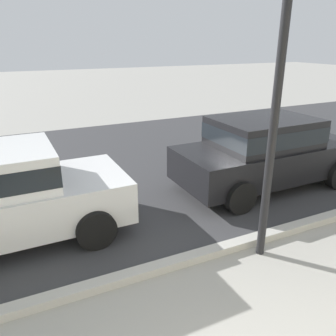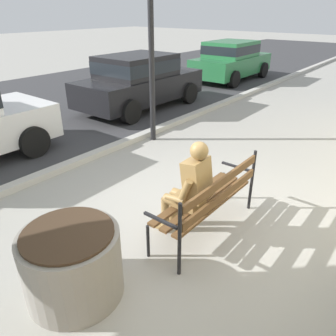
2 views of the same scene
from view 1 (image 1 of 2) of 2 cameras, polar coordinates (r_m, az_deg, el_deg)
street_surface at (r=8.96m, az=-16.87°, el=-0.66°), size 60.00×9.00×0.01m
curb_stone at (r=4.95m, az=-7.48°, el=-17.69°), size 60.00×0.20×0.12m
parked_car_black at (r=7.83m, az=15.87°, el=2.90°), size 4.11×1.95×1.56m
lamp_post at (r=4.79m, az=17.85°, el=12.92°), size 0.32×0.32×3.90m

